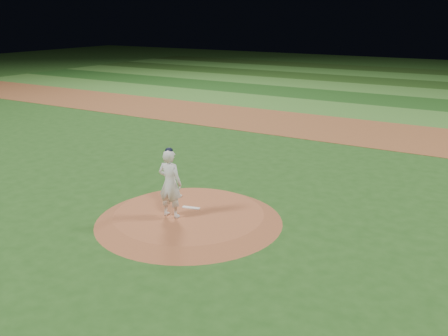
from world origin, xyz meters
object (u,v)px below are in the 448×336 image
object	(u,v)px
pitcher_on_mound	(170,183)
rosin_bag	(180,196)
pitchers_mound	(189,217)
pitching_rubber	(191,208)

from	to	relation	value
pitcher_on_mound	rosin_bag	bearing A→B (deg)	116.39
pitchers_mound	pitching_rubber	world-z (taller)	pitching_rubber
pitchers_mound	pitcher_on_mound	distance (m)	1.26
pitchers_mound	pitching_rubber	xyz separation A→B (m)	(-0.16, 0.34, 0.14)
pitchers_mound	rosin_bag	bearing A→B (deg)	136.27
pitchers_mound	rosin_bag	size ratio (longest dim) A/B	43.39
rosin_bag	pitcher_on_mound	distance (m)	1.87
rosin_bag	pitcher_on_mound	world-z (taller)	pitcher_on_mound
pitchers_mound	pitcher_on_mound	size ratio (longest dim) A/B	2.68
pitchers_mound	pitcher_on_mound	xyz separation A→B (m)	(-0.31, -0.46, 1.13)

